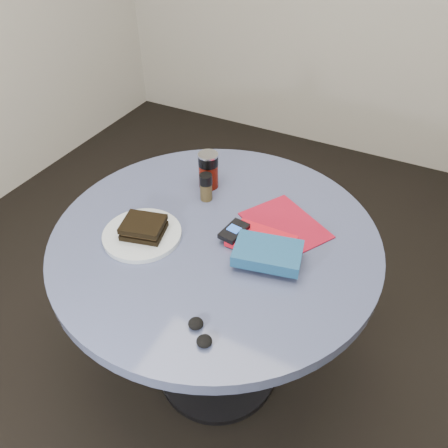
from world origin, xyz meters
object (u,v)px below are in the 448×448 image
at_px(table, 216,271).
at_px(novel, 268,253).
at_px(sandwich, 144,227).
at_px(headphones, 200,332).
at_px(magazine, 285,225).
at_px(plate, 142,234).
at_px(red_book, 261,241).
at_px(soda_can, 208,170).
at_px(mp3_player, 234,231).
at_px(pepper_grinder, 206,187).

bearing_deg(table, novel, -12.87).
xyz_separation_m(sandwich, headphones, (0.32, -0.23, -0.03)).
relative_size(sandwich, magazine, 0.57).
height_order(magazine, novel, novel).
xyz_separation_m(plate, sandwich, (0.01, 0.00, 0.03)).
distance_m(plate, red_book, 0.36).
distance_m(plate, sandwich, 0.03).
bearing_deg(headphones, table, 112.34).
distance_m(red_book, headphones, 0.36).
relative_size(soda_can, headphones, 1.32).
xyz_separation_m(plate, red_book, (0.33, 0.13, 0.00)).
relative_size(table, novel, 5.38).
distance_m(sandwich, headphones, 0.40).
xyz_separation_m(magazine, mp3_player, (-0.12, -0.12, 0.03)).
relative_size(sandwich, mp3_player, 1.39).
relative_size(sandwich, soda_can, 1.11).
xyz_separation_m(red_book, novel, (0.05, -0.06, 0.03)).
relative_size(pepper_grinder, mp3_player, 0.94).
bearing_deg(novel, table, 154.93).
distance_m(sandwich, magazine, 0.43).
bearing_deg(red_book, headphones, -90.59).
relative_size(table, sandwich, 7.05).
height_order(table, magazine, magazine).
distance_m(table, plate, 0.28).
bearing_deg(pepper_grinder, magazine, -1.88).
relative_size(magazine, mp3_player, 2.46).
xyz_separation_m(soda_can, headphones, (0.28, -0.55, -0.05)).
height_order(red_book, headphones, headphones).
relative_size(table, pepper_grinder, 10.40).
bearing_deg(mp3_player, red_book, 8.24).
height_order(soda_can, headphones, soda_can).
height_order(magazine, headphones, headphones).
xyz_separation_m(plate, soda_can, (0.05, 0.32, 0.06)).
bearing_deg(headphones, magazine, 85.62).
height_order(table, sandwich, sandwich).
bearing_deg(plate, pepper_grinder, 72.17).
bearing_deg(headphones, soda_can, 116.71).
distance_m(novel, headphones, 0.30).
height_order(plate, mp3_player, mp3_player).
height_order(table, pepper_grinder, pepper_grinder).
bearing_deg(magazine, soda_can, -163.22).
bearing_deg(novel, plate, 178.06).
xyz_separation_m(table, headphones, (0.14, -0.34, 0.17)).
relative_size(plate, mp3_player, 2.32).
height_order(novel, mp3_player, novel).
relative_size(soda_can, pepper_grinder, 1.33).
relative_size(red_book, mp3_player, 1.82).
bearing_deg(sandwich, mp3_player, 25.83).
relative_size(plate, novel, 1.27).
bearing_deg(plate, sandwich, 22.12).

